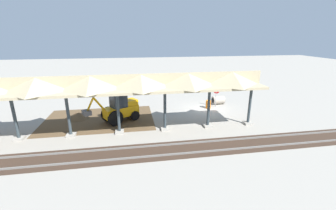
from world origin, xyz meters
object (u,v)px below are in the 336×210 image
backhoe (119,108)px  concrete_pipe (218,100)px  traffic_barrel (208,104)px  stop_sign (216,93)px

backhoe → concrete_pipe: 11.82m
concrete_pipe → traffic_barrel: bearing=38.0°
stop_sign → traffic_barrel: stop_sign is taller
backhoe → traffic_barrel: (-9.54, -2.36, -0.82)m
concrete_pipe → traffic_barrel: 2.12m
backhoe → concrete_pipe: backhoe is taller
stop_sign → backhoe: (10.53, 2.74, -0.40)m
stop_sign → backhoe: backhoe is taller
backhoe → traffic_barrel: bearing=-166.1°
backhoe → concrete_pipe: size_ratio=3.49×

